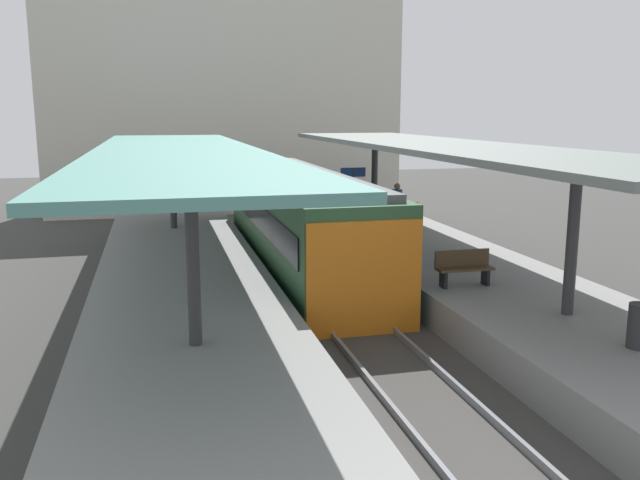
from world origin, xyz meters
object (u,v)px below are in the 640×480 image
(commuter_train, at_px, (301,222))
(platform_bench, at_px, (464,267))
(passenger_mid_platform, at_px, (416,231))
(passenger_near_bench, at_px, (397,207))
(platform_sign, at_px, (353,184))
(litter_bin, at_px, (640,326))

(commuter_train, bearing_deg, platform_bench, -65.21)
(platform_bench, relative_size, passenger_mid_platform, 0.83)
(platform_bench, height_order, passenger_mid_platform, passenger_mid_platform)
(commuter_train, relative_size, passenger_mid_platform, 7.91)
(platform_bench, xyz_separation_m, passenger_near_bench, (1.02, 7.32, 0.42))
(platform_bench, xyz_separation_m, platform_sign, (-0.38, 8.03, 1.16))
(platform_bench, distance_m, litter_bin, 4.84)
(platform_bench, relative_size, litter_bin, 1.75)
(commuter_train, bearing_deg, platform_sign, 42.16)
(platform_sign, relative_size, litter_bin, 2.76)
(platform_bench, bearing_deg, passenger_near_bench, 82.11)
(commuter_train, relative_size, platform_sign, 6.02)
(platform_sign, distance_m, litter_bin, 12.88)
(litter_bin, xyz_separation_m, passenger_near_bench, (-0.10, 12.03, 0.48))
(platform_bench, relative_size, platform_sign, 0.63)
(platform_sign, bearing_deg, commuter_train, -137.84)
(platform_bench, height_order, platform_sign, platform_sign)
(passenger_near_bench, bearing_deg, passenger_mid_platform, -104.11)
(platform_bench, xyz_separation_m, litter_bin, (1.11, -4.71, -0.06))
(platform_bench, distance_m, passenger_near_bench, 7.41)
(commuter_train, relative_size, litter_bin, 16.64)
(platform_bench, bearing_deg, platform_sign, 92.70)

